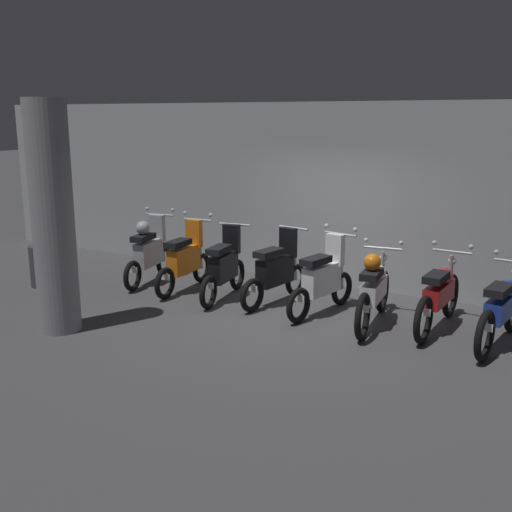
{
  "coord_description": "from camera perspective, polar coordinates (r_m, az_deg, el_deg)",
  "views": [
    {
      "loc": [
        3.92,
        -7.64,
        2.94
      ],
      "look_at": [
        -0.74,
        0.53,
        0.75
      ],
      "focal_mm": 42.64,
      "sensor_mm": 36.0,
      "label": 1
    }
  ],
  "objects": [
    {
      "name": "support_pillar",
      "position": [
        8.64,
        -18.53,
        3.36
      ],
      "size": [
        0.57,
        0.57,
        3.16
      ],
      "primitive_type": "cylinder",
      "color": "gray",
      "rests_on": "ground"
    },
    {
      "name": "motorbike_slot_1",
      "position": [
        10.43,
        -6.67,
        -0.36
      ],
      "size": [
        0.59,
        1.68,
        1.29
      ],
      "color": "black",
      "rests_on": "ground"
    },
    {
      "name": "motorbike_slot_2",
      "position": [
        9.9,
        -2.99,
        -1.03
      ],
      "size": [
        0.56,
        1.67,
        1.18
      ],
      "color": "black",
      "rests_on": "ground"
    },
    {
      "name": "motorbike_slot_7",
      "position": [
        8.52,
        22.04,
        -4.6
      ],
      "size": [
        0.59,
        1.95,
        1.15
      ],
      "color": "black",
      "rests_on": "ground"
    },
    {
      "name": "motorbike_slot_3",
      "position": [
        9.65,
        1.94,
        -1.41
      ],
      "size": [
        0.56,
        1.67,
        1.18
      ],
      "color": "black",
      "rests_on": "ground"
    },
    {
      "name": "trash_bin",
      "position": [
        11.29,
        -19.23,
        -0.85
      ],
      "size": [
        0.5,
        0.5,
        0.72
      ],
      "primitive_type": "cylinder",
      "color": "#38383D",
      "rests_on": "ground"
    },
    {
      "name": "motorbike_slot_6",
      "position": [
        8.86,
        16.8,
        -3.52
      ],
      "size": [
        0.59,
        1.95,
        1.15
      ],
      "color": "black",
      "rests_on": "ground"
    },
    {
      "name": "back_wall",
      "position": [
        10.7,
        7.98,
        5.68
      ],
      "size": [
        16.0,
        0.3,
        3.16
      ],
      "primitive_type": "cube",
      "color": "#9EA0A3",
      "rests_on": "ground"
    },
    {
      "name": "ground_plane",
      "position": [
        9.08,
        2.4,
        -5.8
      ],
      "size": [
        80.0,
        80.0,
        0.0
      ],
      "primitive_type": "plane",
      "color": "#424244"
    },
    {
      "name": "motorbike_slot_0",
      "position": [
        11.0,
        -10.0,
        0.45
      ],
      "size": [
        0.58,
        1.67,
        1.29
      ],
      "color": "black",
      "rests_on": "ground"
    },
    {
      "name": "motorbike_slot_5",
      "position": [
        8.8,
        11.0,
        -3.06
      ],
      "size": [
        0.59,
        1.95,
        1.15
      ],
      "color": "black",
      "rests_on": "ground"
    },
    {
      "name": "motorbike_slot_4",
      "position": [
        9.2,
        6.32,
        -2.18
      ],
      "size": [
        0.58,
        1.67,
        1.29
      ],
      "color": "black",
      "rests_on": "ground"
    }
  ]
}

